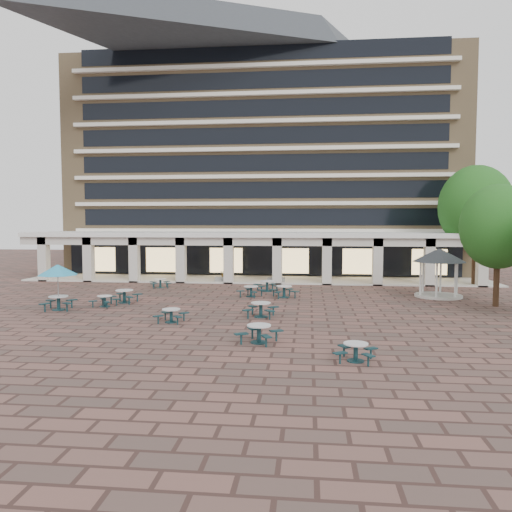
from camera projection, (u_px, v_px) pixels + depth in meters
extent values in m
plane|color=brown|center=(230.00, 309.00, 30.83)|extent=(120.00, 120.00, 0.00)
cube|color=#9C8058|center=(266.00, 171.00, 55.36)|extent=(40.00, 15.00, 22.00)
cube|color=silver|center=(259.00, 230.00, 48.12)|extent=(36.80, 0.50, 0.35)
cube|color=black|center=(259.00, 217.00, 48.26)|extent=(35.20, 0.05, 1.60)
cube|color=silver|center=(259.00, 203.00, 47.94)|extent=(36.80, 0.50, 0.35)
cube|color=black|center=(259.00, 190.00, 48.08)|extent=(35.20, 0.05, 1.60)
cube|color=silver|center=(259.00, 176.00, 47.76)|extent=(36.80, 0.50, 0.35)
cube|color=black|center=(259.00, 163.00, 47.90)|extent=(35.20, 0.05, 1.60)
cube|color=silver|center=(259.00, 149.00, 47.58)|extent=(36.80, 0.50, 0.35)
cube|color=black|center=(259.00, 135.00, 47.72)|extent=(35.20, 0.05, 1.60)
cube|color=silver|center=(259.00, 121.00, 47.40)|extent=(36.80, 0.50, 0.35)
cube|color=black|center=(259.00, 108.00, 47.54)|extent=(35.20, 0.05, 1.60)
cube|color=silver|center=(259.00, 93.00, 47.22)|extent=(36.80, 0.50, 0.35)
cube|color=black|center=(259.00, 80.00, 47.35)|extent=(35.20, 0.05, 1.60)
cube|color=silver|center=(259.00, 65.00, 47.04)|extent=(36.80, 0.50, 0.35)
cube|color=black|center=(259.00, 52.00, 47.17)|extent=(35.20, 0.05, 1.60)
cube|color=white|center=(256.00, 234.00, 45.42)|extent=(42.00, 6.60, 0.40)
cube|color=beige|center=(252.00, 240.00, 42.62)|extent=(42.00, 0.30, 0.90)
cube|color=black|center=(259.00, 258.00, 48.26)|extent=(38.00, 0.15, 3.20)
cube|color=beige|center=(256.00, 279.00, 45.71)|extent=(42.00, 6.00, 0.12)
cube|color=beige|center=(44.00, 259.00, 44.99)|extent=(0.80, 0.80, 4.00)
cube|color=beige|center=(89.00, 259.00, 44.55)|extent=(0.80, 0.80, 4.00)
cube|color=beige|center=(134.00, 260.00, 44.10)|extent=(0.80, 0.80, 4.00)
cube|color=beige|center=(181.00, 260.00, 43.66)|extent=(0.80, 0.80, 4.00)
cube|color=beige|center=(229.00, 260.00, 43.21)|extent=(0.80, 0.80, 4.00)
cube|color=beige|center=(277.00, 261.00, 42.77)|extent=(0.80, 0.80, 4.00)
cube|color=beige|center=(327.00, 261.00, 42.32)|extent=(0.80, 0.80, 4.00)
cube|color=beige|center=(378.00, 262.00, 41.88)|extent=(0.80, 0.80, 4.00)
cube|color=beige|center=(429.00, 262.00, 41.43)|extent=(0.80, 0.80, 4.00)
cube|color=beige|center=(482.00, 263.00, 40.99)|extent=(0.80, 0.80, 4.00)
cube|color=#FFD88C|center=(100.00, 259.00, 49.81)|extent=(3.20, 0.08, 2.40)
cube|color=#FFD88C|center=(162.00, 260.00, 49.14)|extent=(3.20, 0.08, 2.40)
cube|color=#FFD88C|center=(226.00, 260.00, 48.46)|extent=(3.20, 0.08, 2.40)
cube|color=#FFD88C|center=(292.00, 261.00, 47.79)|extent=(3.20, 0.08, 2.40)
cube|color=#FFD88C|center=(360.00, 261.00, 47.12)|extent=(3.20, 0.08, 2.40)
cube|color=#FFD88C|center=(429.00, 262.00, 46.44)|extent=(3.20, 0.08, 2.40)
cylinder|color=#123536|center=(171.00, 322.00, 26.62)|extent=(0.68, 0.68, 0.04)
cylinder|color=#123536|center=(171.00, 316.00, 26.60)|extent=(0.17, 0.17, 0.64)
cylinder|color=silver|center=(171.00, 309.00, 26.57)|extent=(0.97, 0.97, 0.05)
cube|color=#123536|center=(184.00, 313.00, 27.03)|extent=(0.58, 0.55, 0.05)
cylinder|color=#123536|center=(184.00, 317.00, 27.04)|extent=(0.08, 0.08, 0.41)
cube|color=#123536|center=(165.00, 312.00, 27.21)|extent=(0.55, 0.58, 0.05)
cylinder|color=#123536|center=(165.00, 316.00, 27.22)|extent=(0.08, 0.08, 0.41)
cube|color=#123536|center=(158.00, 316.00, 26.16)|extent=(0.58, 0.55, 0.05)
cylinder|color=#123536|center=(158.00, 320.00, 26.17)|extent=(0.08, 0.08, 0.41)
cube|color=#123536|center=(178.00, 317.00, 25.98)|extent=(0.55, 0.58, 0.05)
cylinder|color=#123536|center=(178.00, 321.00, 25.99)|extent=(0.08, 0.08, 0.41)
cylinder|color=#123536|center=(259.00, 342.00, 22.15)|extent=(0.75, 0.75, 0.04)
cylinder|color=#123536|center=(259.00, 335.00, 22.12)|extent=(0.19, 0.19, 0.71)
cylinder|color=silver|center=(259.00, 325.00, 22.09)|extent=(1.08, 1.08, 0.05)
cube|color=#123536|center=(276.00, 331.00, 22.41)|extent=(0.66, 0.54, 0.05)
cylinder|color=#123536|center=(276.00, 336.00, 22.43)|extent=(0.09, 0.09, 0.45)
cube|color=#123536|center=(252.00, 328.00, 22.89)|extent=(0.54, 0.66, 0.05)
cylinder|color=#123536|center=(252.00, 334.00, 22.91)|extent=(0.09, 0.09, 0.45)
cube|color=#123536|center=(241.00, 334.00, 21.81)|extent=(0.66, 0.54, 0.05)
cylinder|color=#123536|center=(241.00, 339.00, 21.83)|extent=(0.09, 0.09, 0.45)
cube|color=#123536|center=(266.00, 336.00, 21.33)|extent=(0.54, 0.66, 0.05)
cylinder|color=#123536|center=(266.00, 342.00, 21.35)|extent=(0.09, 0.09, 0.45)
cylinder|color=#123536|center=(356.00, 361.00, 19.22)|extent=(0.67, 0.67, 0.04)
cylinder|color=#123536|center=(356.00, 353.00, 19.20)|extent=(0.17, 0.17, 0.63)
cylinder|color=silver|center=(356.00, 344.00, 19.17)|extent=(0.95, 0.95, 0.05)
cube|color=#123536|center=(371.00, 348.00, 19.52)|extent=(0.58, 0.51, 0.05)
cylinder|color=#123536|center=(371.00, 354.00, 19.54)|extent=(0.08, 0.08, 0.40)
cube|color=#123536|center=(344.00, 346.00, 19.85)|extent=(0.51, 0.58, 0.05)
cylinder|color=#123536|center=(344.00, 352.00, 19.86)|extent=(0.08, 0.08, 0.40)
cube|color=#123536|center=(340.00, 353.00, 18.86)|extent=(0.58, 0.51, 0.05)
cylinder|color=#123536|center=(340.00, 359.00, 18.87)|extent=(0.08, 0.08, 0.40)
cube|color=#123536|center=(368.00, 355.00, 18.53)|extent=(0.51, 0.58, 0.05)
cylinder|color=#123536|center=(368.00, 361.00, 18.55)|extent=(0.08, 0.08, 0.40)
cylinder|color=#123536|center=(59.00, 310.00, 30.33)|extent=(0.80, 0.80, 0.05)
cylinder|color=#123536|center=(59.00, 304.00, 30.30)|extent=(0.21, 0.21, 0.75)
cylinder|color=silver|center=(58.00, 296.00, 30.27)|extent=(1.14, 1.14, 0.06)
cube|color=#123536|center=(72.00, 300.00, 31.00)|extent=(0.60, 0.70, 0.06)
cylinder|color=#123536|center=(72.00, 304.00, 31.02)|extent=(0.09, 0.09, 0.48)
cube|color=#123536|center=(51.00, 300.00, 30.83)|extent=(0.70, 0.60, 0.06)
cylinder|color=#123536|center=(51.00, 305.00, 30.85)|extent=(0.09, 0.09, 0.48)
cube|color=#123536|center=(45.00, 304.00, 29.59)|extent=(0.60, 0.70, 0.06)
cylinder|color=#123536|center=(45.00, 308.00, 29.61)|extent=(0.09, 0.09, 0.48)
cube|color=#123536|center=(67.00, 303.00, 29.76)|extent=(0.70, 0.60, 0.06)
cylinder|color=#123536|center=(67.00, 308.00, 29.78)|extent=(0.09, 0.09, 0.48)
cylinder|color=gray|center=(58.00, 288.00, 30.24)|extent=(0.06, 0.06, 2.74)
cone|color=#2C93BC|center=(58.00, 270.00, 30.16)|extent=(2.40, 2.40, 0.63)
cylinder|color=#123536|center=(105.00, 306.00, 31.53)|extent=(0.65, 0.65, 0.04)
cylinder|color=#123536|center=(105.00, 302.00, 31.51)|extent=(0.17, 0.17, 0.61)
cylinder|color=silver|center=(105.00, 296.00, 31.49)|extent=(0.93, 0.93, 0.05)
cube|color=#123536|center=(116.00, 299.00, 31.84)|extent=(0.57, 0.50, 0.05)
cylinder|color=#123536|center=(116.00, 303.00, 31.85)|extent=(0.07, 0.07, 0.39)
cube|color=#123536|center=(103.00, 299.00, 32.15)|extent=(0.50, 0.57, 0.05)
cylinder|color=#123536|center=(103.00, 302.00, 32.17)|extent=(0.07, 0.07, 0.39)
cube|color=#123536|center=(93.00, 301.00, 31.18)|extent=(0.57, 0.50, 0.05)
cylinder|color=#123536|center=(93.00, 304.00, 31.19)|extent=(0.07, 0.07, 0.39)
cube|color=#123536|center=(107.00, 302.00, 30.86)|extent=(0.50, 0.57, 0.05)
cylinder|color=#123536|center=(107.00, 305.00, 30.88)|extent=(0.07, 0.07, 0.39)
cylinder|color=#123536|center=(261.00, 317.00, 28.10)|extent=(0.77, 0.77, 0.04)
cylinder|color=#123536|center=(261.00, 311.00, 28.08)|extent=(0.20, 0.20, 0.73)
cylinder|color=silver|center=(261.00, 303.00, 28.05)|extent=(1.10, 1.10, 0.06)
cube|color=#123536|center=(273.00, 307.00, 28.54)|extent=(0.66, 0.63, 0.06)
cylinder|color=#123536|center=(273.00, 311.00, 28.56)|extent=(0.09, 0.09, 0.46)
cube|color=#123536|center=(252.00, 306.00, 28.79)|extent=(0.63, 0.66, 0.06)
cylinder|color=#123536|center=(252.00, 311.00, 28.80)|extent=(0.09, 0.09, 0.46)
cube|color=#123536|center=(248.00, 310.00, 27.60)|extent=(0.66, 0.63, 0.06)
cylinder|color=#123536|center=(248.00, 315.00, 27.61)|extent=(0.09, 0.09, 0.46)
cube|color=#123536|center=(270.00, 311.00, 27.35)|extent=(0.63, 0.66, 0.06)
cylinder|color=#123536|center=(270.00, 315.00, 27.37)|extent=(0.09, 0.09, 0.46)
cylinder|color=#123536|center=(125.00, 302.00, 33.01)|extent=(0.80, 0.80, 0.05)
cylinder|color=#123536|center=(124.00, 297.00, 32.99)|extent=(0.21, 0.21, 0.75)
cylinder|color=silver|center=(124.00, 290.00, 32.96)|extent=(1.14, 1.14, 0.06)
cube|color=#123536|center=(137.00, 294.00, 33.47)|extent=(0.69, 0.65, 0.06)
cylinder|color=#123536|center=(137.00, 298.00, 33.49)|extent=(0.09, 0.09, 0.48)
cube|color=#123536|center=(120.00, 294.00, 33.71)|extent=(0.65, 0.69, 0.06)
cylinder|color=#123536|center=(120.00, 297.00, 33.73)|extent=(0.09, 0.09, 0.48)
cube|color=#123536|center=(111.00, 296.00, 32.48)|extent=(0.69, 0.65, 0.06)
cylinder|color=#123536|center=(111.00, 300.00, 32.50)|extent=(0.09, 0.09, 0.48)
cube|color=#123536|center=(129.00, 297.00, 32.24)|extent=(0.65, 0.69, 0.06)
cylinder|color=#123536|center=(129.00, 301.00, 32.26)|extent=(0.09, 0.09, 0.48)
cylinder|color=#123536|center=(267.00, 291.00, 38.35)|extent=(0.77, 0.77, 0.04)
cylinder|color=#123536|center=(267.00, 287.00, 38.33)|extent=(0.20, 0.20, 0.73)
cylinder|color=silver|center=(267.00, 281.00, 38.30)|extent=(1.10, 1.10, 0.06)
cube|color=#123536|center=(272.00, 284.00, 39.06)|extent=(0.53, 0.68, 0.06)
cylinder|color=#123536|center=(272.00, 287.00, 39.08)|extent=(0.09, 0.09, 0.46)
cube|color=#123536|center=(257.00, 284.00, 38.76)|extent=(0.68, 0.53, 0.06)
cylinder|color=#123536|center=(257.00, 288.00, 38.78)|extent=(0.09, 0.09, 0.46)
cube|color=#123536|center=(262.00, 286.00, 37.59)|extent=(0.53, 0.68, 0.06)
cylinder|color=#123536|center=(262.00, 290.00, 37.60)|extent=(0.09, 0.09, 0.46)
cube|color=#123536|center=(277.00, 286.00, 37.88)|extent=(0.68, 0.53, 0.06)
cylinder|color=#123536|center=(277.00, 289.00, 37.90)|extent=(0.09, 0.09, 0.46)
cylinder|color=#123536|center=(284.00, 297.00, 35.33)|extent=(0.77, 0.77, 0.04)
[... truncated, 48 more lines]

